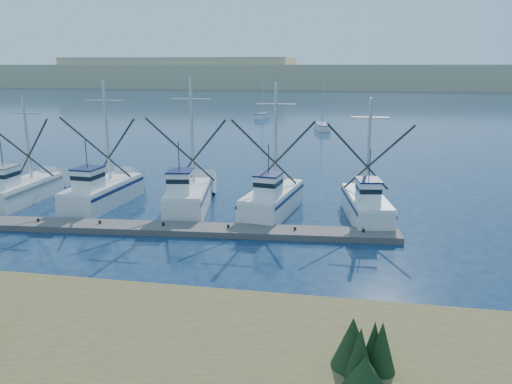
% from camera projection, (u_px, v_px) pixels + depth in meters
% --- Properties ---
extents(ground, '(500.00, 500.00, 0.00)m').
position_uv_depth(ground, '(235.00, 275.00, 24.07)').
color(ground, '#0D1D3D').
rests_on(ground, ground).
extents(floating_dock, '(28.41, 4.07, 0.38)m').
position_uv_depth(floating_dock, '(163.00, 229.00, 30.38)').
color(floating_dock, '#5D5753').
rests_on(floating_dock, ground).
extents(dune_ridge, '(360.00, 60.00, 10.00)m').
position_uv_depth(dune_ridge, '(337.00, 76.00, 223.07)').
color(dune_ridge, tan).
rests_on(dune_ridge, ground).
extents(trawler_fleet, '(27.74, 7.68, 9.08)m').
position_uv_depth(trawler_fleet, '(184.00, 196.00, 34.61)').
color(trawler_fleet, silver).
rests_on(trawler_fleet, ground).
extents(sailboat_near, '(2.83, 5.60, 8.10)m').
position_uv_depth(sailboat_near, '(322.00, 127.00, 77.67)').
color(sailboat_near, silver).
rests_on(sailboat_near, ground).
extents(sailboat_far, '(2.09, 5.52, 8.10)m').
position_uv_depth(sailboat_far, '(262.00, 116.00, 94.75)').
color(sailboat_far, silver).
rests_on(sailboat_far, ground).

